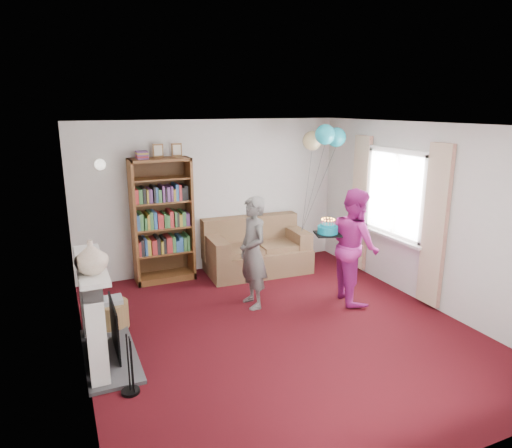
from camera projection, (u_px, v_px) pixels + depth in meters
name	position (u px, v px, depth m)	size (l,w,h in m)	color
ground	(279.00, 329.00, 5.69)	(5.00, 5.00, 0.00)	#37080D
wall_back	(212.00, 196.00, 7.60)	(4.50, 0.02, 2.50)	silver
wall_left	(75.00, 258.00, 4.49)	(0.02, 5.00, 2.50)	silver
wall_right	(427.00, 215.00, 6.26)	(0.02, 5.00, 2.50)	silver
ceiling	(281.00, 124.00, 5.06)	(4.50, 5.00, 0.01)	white
fireplace	(98.00, 316.00, 4.92)	(0.55, 1.80, 1.12)	#3F3F42
window_bay	(394.00, 210.00, 6.78)	(0.14, 2.02, 2.20)	white
wall_sconce	(100.00, 164.00, 6.63)	(0.16, 0.23, 0.16)	gold
bookcase	(162.00, 221.00, 7.14)	(0.92, 0.42, 2.15)	#472B14
sofa	(256.00, 251.00, 7.67)	(1.68, 0.89, 0.89)	brown
wicker_basket	(111.00, 314.00, 5.71)	(0.44, 0.44, 0.39)	olive
person_striped	(253.00, 253.00, 6.19)	(0.56, 0.37, 1.55)	black
person_magenta	(355.00, 246.00, 6.39)	(0.79, 0.61, 1.62)	#AA2281
birthday_cake	(328.00, 230.00, 6.16)	(0.33, 0.33, 0.22)	black
balloons	(324.00, 138.00, 7.23)	(0.67, 0.69, 1.78)	#3F3F3F
mantel_vase	(91.00, 257.00, 4.41)	(0.32, 0.32, 0.33)	beige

